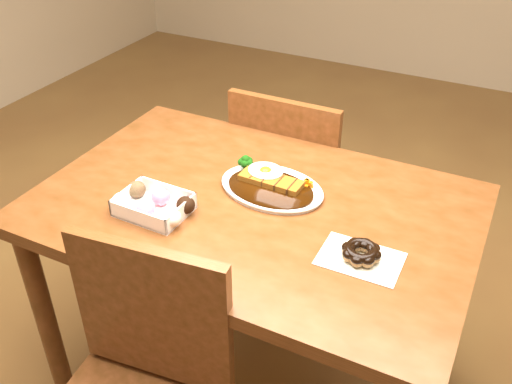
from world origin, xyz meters
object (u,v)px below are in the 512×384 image
at_px(katsu_curry_plate, 271,185).
at_px(donut_box, 154,204).
at_px(chair_far, 294,183).
at_px(table, 253,231).
at_px(pon_de_ring, 361,253).

height_order(katsu_curry_plate, donut_box, katsu_curry_plate).
relative_size(chair_far, katsu_curry_plate, 2.69).
relative_size(table, chair_far, 1.38).
relative_size(chair_far, donut_box, 4.04).
bearing_deg(table, pon_de_ring, -16.02).
distance_m(table, katsu_curry_plate, 0.14).
height_order(chair_far, donut_box, chair_far).
distance_m(katsu_curry_plate, pon_de_ring, 0.37).
xyz_separation_m(chair_far, pon_de_ring, (0.44, -0.63, 0.29)).
relative_size(katsu_curry_plate, donut_box, 1.50).
height_order(chair_far, pon_de_ring, chair_far).
bearing_deg(katsu_curry_plate, pon_de_ring, -29.01).
bearing_deg(chair_far, donut_box, 79.88).
bearing_deg(table, katsu_curry_plate, 80.54).
bearing_deg(katsu_curry_plate, chair_far, 103.77).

